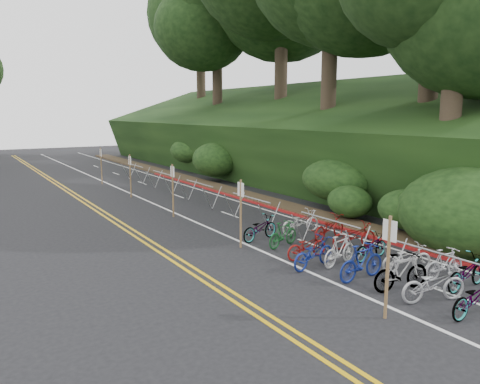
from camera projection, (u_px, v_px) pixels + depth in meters
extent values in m
plane|color=black|center=(320.00, 296.00, 12.51)|extent=(120.00, 120.00, 0.00)
cube|color=gold|center=(123.00, 229.00, 19.76)|extent=(0.12, 80.00, 0.01)
cube|color=gold|center=(130.00, 228.00, 19.92)|extent=(0.12, 80.00, 0.01)
cube|color=silver|center=(190.00, 220.00, 21.40)|extent=(0.12, 80.00, 0.01)
cube|color=silver|center=(266.00, 210.00, 23.59)|extent=(0.12, 80.00, 0.01)
cube|color=silver|center=(459.00, 297.00, 12.45)|extent=(0.10, 1.60, 0.01)
cube|color=silver|center=(312.00, 244.00, 17.47)|extent=(0.10, 1.60, 0.01)
cube|color=silver|center=(230.00, 215.00, 22.50)|extent=(0.10, 1.60, 0.01)
cube|color=silver|center=(178.00, 196.00, 27.52)|extent=(0.10, 1.60, 0.01)
cube|color=silver|center=(142.00, 183.00, 32.54)|extent=(0.10, 1.60, 0.01)
cube|color=silver|center=(116.00, 174.00, 37.57)|extent=(0.10, 1.60, 0.01)
cube|color=silver|center=(96.00, 166.00, 42.59)|extent=(0.10, 1.60, 0.01)
cube|color=maroon|center=(252.00, 202.00, 25.51)|extent=(0.25, 28.00, 0.10)
cube|color=black|center=(265.00, 138.00, 37.48)|extent=(12.32, 44.00, 9.11)
cube|color=#382819|center=(185.00, 178.00, 34.25)|extent=(1.40, 44.00, 0.16)
ellipsoid|color=#284C19|center=(408.00, 210.00, 18.59)|extent=(2.00, 2.80, 1.60)
ellipsoid|color=#284C19|center=(335.00, 180.00, 23.11)|extent=(2.60, 3.64, 2.08)
ellipsoid|color=#284C19|center=(282.00, 160.00, 28.68)|extent=(2.20, 3.08, 1.76)
ellipsoid|color=#284C19|center=(215.00, 160.00, 33.05)|extent=(3.00, 4.20, 2.40)
ellipsoid|color=#284C19|center=(187.00, 151.00, 38.41)|extent=(2.40, 3.36, 1.92)
ellipsoid|color=#284C19|center=(181.00, 140.00, 42.32)|extent=(2.80, 3.92, 2.24)
ellipsoid|color=#284C19|center=(350.00, 202.00, 21.02)|extent=(1.80, 2.52, 1.44)
ellipsoid|color=#284C19|center=(257.00, 145.00, 32.35)|extent=(3.20, 4.48, 2.56)
ellipsoid|color=black|center=(480.00, 215.00, 16.89)|extent=(5.28, 6.16, 3.52)
cylinder|color=#2D2319|center=(450.00, 123.00, 19.22)|extent=(0.85, 0.85, 6.50)
cylinder|color=#2D2319|center=(429.00, 72.00, 22.63)|extent=(0.93, 0.93, 8.00)
cylinder|color=#2D2319|center=(329.00, 88.00, 27.23)|extent=(0.90, 0.90, 7.50)
cylinder|color=#2D2319|center=(281.00, 77.00, 35.03)|extent=(0.95, 0.95, 8.50)
cylinder|color=#2D2319|center=(217.00, 96.00, 41.40)|extent=(0.87, 0.87, 7.00)
ellipsoid|color=black|center=(217.00, 22.00, 40.34)|extent=(9.33, 9.33, 8.86)
cylinder|color=#2D2319|center=(201.00, 87.00, 49.19)|extent=(0.93, 0.93, 8.00)
ellipsoid|color=black|center=(200.00, 14.00, 47.96)|extent=(11.10, 11.10, 10.55)
cylinder|color=gray|center=(443.00, 254.00, 12.60)|extent=(0.05, 3.41, 0.05)
cylinder|color=gray|center=(388.00, 259.00, 13.89)|extent=(0.55, 0.04, 1.07)
cylinder|color=gray|center=(400.00, 256.00, 14.18)|extent=(0.55, 0.04, 1.07)
cylinder|color=gray|center=(329.00, 220.00, 16.39)|extent=(0.05, 3.00, 0.05)
cylinder|color=gray|center=(351.00, 246.00, 15.17)|extent=(0.58, 0.04, 1.13)
cylinder|color=gray|center=(364.00, 244.00, 15.46)|extent=(0.58, 0.04, 1.13)
cylinder|color=gray|center=(297.00, 228.00, 17.51)|extent=(0.58, 0.04, 1.13)
cylinder|color=gray|center=(309.00, 226.00, 17.80)|extent=(0.58, 0.04, 1.13)
cylinder|color=gray|center=(251.00, 198.00, 20.58)|extent=(0.05, 3.00, 0.05)
cylinder|color=gray|center=(264.00, 217.00, 19.35)|extent=(0.58, 0.04, 1.13)
cylinder|color=gray|center=(275.00, 216.00, 19.65)|extent=(0.58, 0.04, 1.13)
cylinder|color=gray|center=(229.00, 206.00, 21.70)|extent=(0.58, 0.04, 1.13)
cylinder|color=gray|center=(240.00, 205.00, 21.99)|extent=(0.58, 0.04, 1.13)
cylinder|color=gray|center=(199.00, 183.00, 24.76)|extent=(0.05, 3.00, 0.05)
cylinder|color=gray|center=(207.00, 199.00, 23.54)|extent=(0.58, 0.04, 1.13)
cylinder|color=gray|center=(217.00, 197.00, 23.83)|extent=(0.58, 0.04, 1.13)
cylinder|color=gray|center=(184.00, 191.00, 25.89)|extent=(0.58, 0.04, 1.13)
cylinder|color=gray|center=(193.00, 190.00, 26.18)|extent=(0.58, 0.04, 1.13)
cylinder|color=gray|center=(163.00, 173.00, 28.95)|extent=(0.05, 3.00, 0.05)
cylinder|color=gray|center=(168.00, 186.00, 27.73)|extent=(0.58, 0.04, 1.13)
cylinder|color=gray|center=(176.00, 185.00, 28.02)|extent=(0.58, 0.04, 1.13)
cylinder|color=gray|center=(150.00, 180.00, 30.07)|extent=(0.58, 0.04, 1.13)
cylinder|color=gray|center=(159.00, 179.00, 30.36)|extent=(0.58, 0.04, 1.13)
cylinder|color=gray|center=(135.00, 165.00, 33.14)|extent=(0.05, 3.00, 0.05)
cylinder|color=gray|center=(139.00, 176.00, 31.91)|extent=(0.58, 0.04, 1.13)
cylinder|color=gray|center=(146.00, 175.00, 32.21)|extent=(0.58, 0.04, 1.13)
cylinder|color=gray|center=(125.00, 172.00, 34.26)|extent=(0.58, 0.04, 1.13)
cylinder|color=gray|center=(133.00, 171.00, 34.55)|extent=(0.58, 0.04, 1.13)
cylinder|color=brown|center=(388.00, 268.00, 10.98)|extent=(0.08, 0.08, 2.51)
cube|color=silver|center=(390.00, 231.00, 10.82)|extent=(0.02, 0.40, 0.50)
cylinder|color=brown|center=(241.00, 214.00, 16.80)|extent=(0.08, 0.08, 2.50)
cube|color=silver|center=(241.00, 189.00, 16.65)|extent=(0.02, 0.40, 0.50)
cylinder|color=brown|center=(173.00, 191.00, 21.82)|extent=(0.08, 0.08, 2.50)
cube|color=silver|center=(172.00, 172.00, 21.67)|extent=(0.02, 0.40, 0.50)
cylinder|color=brown|center=(130.00, 176.00, 26.85)|extent=(0.08, 0.08, 2.50)
cube|color=silver|center=(130.00, 160.00, 26.69)|extent=(0.02, 0.40, 0.50)
cylinder|color=brown|center=(101.00, 166.00, 31.87)|extent=(0.08, 0.08, 2.50)
cube|color=silver|center=(101.00, 153.00, 31.72)|extent=(0.02, 0.40, 0.50)
imported|color=navy|center=(313.00, 253.00, 14.74)|extent=(0.98, 1.94, 0.97)
imported|color=slate|center=(475.00, 297.00, 11.25)|extent=(0.65, 1.80, 0.94)
imported|color=#9E9EA3|center=(433.00, 284.00, 12.09)|extent=(1.17, 1.94, 0.96)
imported|color=slate|center=(467.00, 272.00, 12.95)|extent=(0.77, 1.88, 0.97)
imported|color=slate|center=(401.00, 272.00, 12.83)|extent=(0.83, 1.86, 1.08)
imported|color=#9E9EA3|center=(445.00, 264.00, 13.75)|extent=(0.56, 1.59, 0.94)
imported|color=navy|center=(362.00, 262.00, 13.66)|extent=(0.60, 1.84, 1.09)
imported|color=beige|center=(407.00, 258.00, 14.39)|extent=(1.06, 1.77, 0.88)
imported|color=beige|center=(340.00, 250.00, 14.97)|extent=(0.83, 1.74, 1.01)
imported|color=slate|center=(371.00, 247.00, 15.59)|extent=(0.83, 1.73, 0.87)
imported|color=maroon|center=(307.00, 246.00, 15.70)|extent=(0.61, 1.67, 0.87)
imported|color=maroon|center=(354.00, 235.00, 16.89)|extent=(0.96, 1.88, 0.94)
imported|color=#144C1E|center=(283.00, 234.00, 17.03)|extent=(0.85, 1.66, 0.96)
imported|color=maroon|center=(329.00, 227.00, 18.08)|extent=(0.99, 1.91, 0.95)
imported|color=slate|center=(260.00, 228.00, 17.96)|extent=(1.02, 1.89, 0.95)
imported|color=beige|center=(301.00, 222.00, 18.93)|extent=(0.66, 1.85, 0.97)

